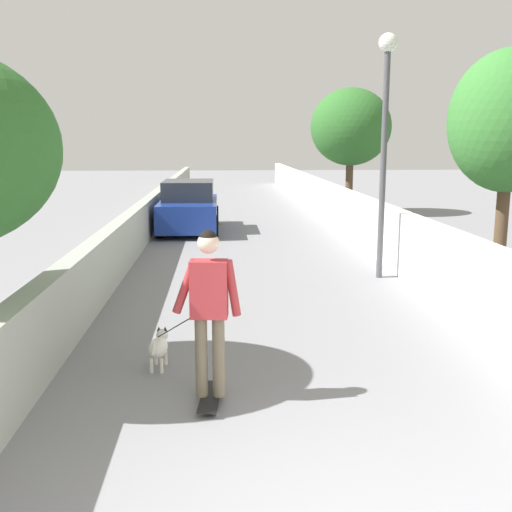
# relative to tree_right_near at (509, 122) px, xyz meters

# --- Properties ---
(ground_plane) EXTENTS (80.00, 80.00, 0.00)m
(ground_plane) POSITION_rel_tree_right_near_xyz_m (6.50, 4.47, -3.06)
(ground_plane) COLOR gray
(wall_left) EXTENTS (48.00, 0.30, 1.09)m
(wall_left) POSITION_rel_tree_right_near_xyz_m (4.50, 7.40, -2.52)
(wall_left) COLOR #999E93
(wall_left) RESTS_ON ground
(fence_right) EXTENTS (48.00, 0.30, 1.30)m
(fence_right) POSITION_rel_tree_right_near_xyz_m (4.50, 1.54, -2.41)
(fence_right) COLOR white
(fence_right) RESTS_ON ground
(tree_right_near) EXTENTS (2.20, 2.20, 4.38)m
(tree_right_near) POSITION_rel_tree_right_near_xyz_m (0.00, 0.00, 0.00)
(tree_right_near) COLOR brown
(tree_right_near) RESTS_ON ground
(tree_right_far) EXTENTS (2.97, 2.97, 4.66)m
(tree_right_far) POSITION_rel_tree_right_near_xyz_m (11.50, 0.44, 0.16)
(tree_right_far) COLOR brown
(tree_right_far) RESTS_ON ground
(lamp_post) EXTENTS (0.36, 0.36, 4.73)m
(lamp_post) POSITION_rel_tree_right_near_xyz_m (0.80, 2.09, 0.14)
(lamp_post) COLOR #4C4C51
(lamp_post) RESTS_ON ground
(skateboard) EXTENTS (0.81, 0.27, 0.08)m
(skateboard) POSITION_rel_tree_right_near_xyz_m (-4.96, 5.41, -2.99)
(skateboard) COLOR black
(skateboard) RESTS_ON ground
(person_skateboarder) EXTENTS (0.25, 0.71, 1.77)m
(person_skateboarder) POSITION_rel_tree_right_near_xyz_m (-4.96, 5.41, -1.94)
(person_skateboarder) COLOR #726651
(person_skateboarder) RESTS_ON skateboard
(dog) EXTENTS (1.37, 0.78, 1.06)m
(dog) POSITION_rel_tree_right_near_xyz_m (-3.91, 6.05, -2.79)
(dog) COLOR white
(dog) RESTS_ON ground
(car_near) EXTENTS (4.06, 1.80, 1.54)m
(car_near) POSITION_rel_tree_right_near_xyz_m (7.50, 6.25, -2.35)
(car_near) COLOR navy
(car_near) RESTS_ON ground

